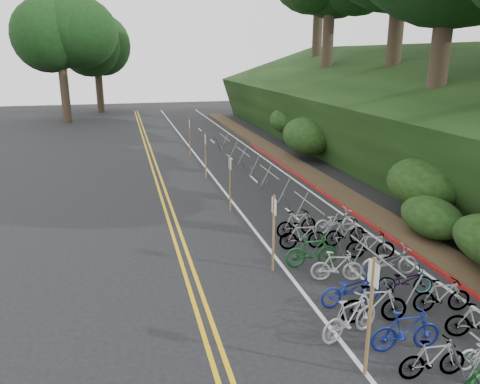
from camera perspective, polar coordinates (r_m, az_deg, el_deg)
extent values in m
plane|color=black|center=(10.96, 9.46, -20.92)|extent=(120.00, 120.00, 0.00)
cube|color=gold|center=(19.15, -8.58, -3.92)|extent=(0.12, 80.00, 0.01)
cube|color=gold|center=(19.18, -7.69, -3.85)|extent=(0.12, 80.00, 0.01)
cube|color=silver|center=(19.66, 0.59, -3.17)|extent=(0.12, 80.00, 0.01)
cube|color=silver|center=(21.07, 11.72, -2.17)|extent=(0.12, 80.00, 0.01)
cube|color=silver|center=(15.24, 14.31, -9.80)|extent=(0.10, 1.60, 0.01)
cube|color=silver|center=(20.27, 6.35, -2.66)|extent=(0.10, 1.60, 0.01)
cube|color=silver|center=(25.72, 1.72, 1.58)|extent=(0.10, 1.60, 0.01)
cube|color=silver|center=(31.38, -1.28, 4.32)|extent=(0.10, 1.60, 0.01)
cube|color=silver|center=(37.14, -3.37, 6.20)|extent=(0.10, 1.60, 0.01)
cube|color=silver|center=(42.97, -4.90, 7.58)|extent=(0.10, 1.60, 0.01)
cube|color=maroon|center=(22.98, 10.71, -0.42)|extent=(0.25, 28.00, 0.10)
cube|color=black|center=(34.72, 15.90, 9.56)|extent=(12.32, 44.00, 9.11)
cube|color=#382819|center=(32.24, 4.46, 4.74)|extent=(1.40, 44.00, 0.16)
ellipsoid|color=#284C19|center=(20.40, 21.51, 0.93)|extent=(2.60, 3.64, 2.08)
ellipsoid|color=#284C19|center=(25.85, 16.19, 5.52)|extent=(2.20, 3.08, 1.76)
ellipsoid|color=#284C19|center=(30.61, 8.22, 6.81)|extent=(3.00, 4.20, 2.40)
ellipsoid|color=#284C19|center=(36.37, 5.68, 8.68)|extent=(2.40, 3.36, 1.92)
ellipsoid|color=#284C19|center=(40.46, 5.53, 10.45)|extent=(2.80, 3.92, 2.24)
ellipsoid|color=#284C19|center=(18.47, 22.30, -2.83)|extent=(1.80, 2.52, 1.44)
ellipsoid|color=#284C19|center=(29.59, 13.77, 8.22)|extent=(3.20, 4.48, 2.56)
cylinder|color=#2D2319|center=(24.76, 23.09, 14.38)|extent=(0.90, 0.90, 7.51)
cylinder|color=#2D2319|center=(32.80, 18.36, 17.16)|extent=(0.95, 0.95, 8.51)
cylinder|color=#2D2319|center=(39.40, 10.55, 15.77)|extent=(0.87, 0.87, 7.01)
cylinder|color=#2D2319|center=(47.74, 9.36, 17.35)|extent=(0.93, 0.93, 8.01)
cylinder|color=#2D2319|center=(50.29, -20.60, 11.63)|extent=(0.85, 0.85, 6.51)
ellipsoid|color=black|center=(50.24, -21.31, 18.35)|extent=(8.90, 8.90, 8.45)
cylinder|color=#2D2319|center=(58.06, -16.78, 12.24)|extent=(0.82, 0.82, 6.00)
ellipsoid|color=black|center=(57.97, -17.24, 17.50)|extent=(7.78, 7.78, 7.39)
cylinder|color=gray|center=(11.13, 25.07, -18.21)|extent=(0.57, 0.04, 1.12)
cylinder|color=gray|center=(13.93, 16.21, -7.33)|extent=(0.05, 3.00, 0.05)
cylinder|color=gray|center=(12.98, 18.04, -12.16)|extent=(0.58, 0.04, 1.13)
cylinder|color=gray|center=(13.27, 20.14, -11.72)|extent=(0.58, 0.04, 1.13)
cylinder|color=gray|center=(15.15, 12.47, -7.44)|extent=(0.58, 0.04, 1.13)
cylinder|color=gray|center=(15.40, 14.35, -7.18)|extent=(0.58, 0.04, 1.13)
cylinder|color=gray|center=(18.11, 8.36, -1.27)|extent=(0.05, 3.00, 0.05)
cylinder|color=gray|center=(16.98, 9.19, -4.58)|extent=(0.58, 0.04, 1.13)
cylinder|color=gray|center=(17.21, 10.91, -4.39)|extent=(0.58, 0.04, 1.13)
cylinder|color=gray|center=(19.43, 5.97, -1.73)|extent=(0.58, 0.04, 1.13)
cylinder|color=gray|center=(19.62, 7.50, -1.60)|extent=(0.58, 0.04, 1.13)
cylinder|color=gray|center=(22.63, 3.57, 2.47)|extent=(0.05, 3.00, 0.05)
cylinder|color=gray|center=(21.41, 3.96, 0.05)|extent=(0.58, 0.04, 1.13)
cylinder|color=gray|center=(21.59, 5.38, 0.15)|extent=(0.58, 0.04, 1.13)
cylinder|color=gray|center=(23.99, 1.90, 1.89)|extent=(0.58, 0.04, 1.13)
cylinder|color=gray|center=(24.15, 3.17, 1.97)|extent=(0.58, 0.04, 1.13)
cylinder|color=gray|center=(27.32, 0.39, 4.94)|extent=(0.05, 3.00, 0.05)
cylinder|color=gray|center=(26.05, 0.56, 3.07)|extent=(0.58, 0.04, 1.13)
cylinder|color=gray|center=(26.19, 1.75, 3.14)|extent=(0.58, 0.04, 1.13)
cylinder|color=gray|center=(28.70, -0.86, 4.33)|extent=(0.58, 0.04, 1.13)
cylinder|color=gray|center=(28.83, 0.22, 4.39)|extent=(0.58, 0.04, 1.13)
cylinder|color=gray|center=(32.10, -1.87, 6.67)|extent=(0.05, 3.00, 0.05)
cylinder|color=gray|center=(30.80, -1.81, 5.16)|extent=(0.58, 0.04, 1.13)
cylinder|color=gray|center=(30.92, -0.80, 5.22)|extent=(0.58, 0.04, 1.13)
cylinder|color=gray|center=(33.49, -2.85, 6.07)|extent=(0.58, 0.04, 1.13)
cylinder|color=gray|center=(33.60, -1.91, 6.12)|extent=(0.58, 0.04, 1.13)
cylinder|color=brown|center=(10.38, 15.52, -14.60)|extent=(0.08, 0.08, 2.73)
cube|color=silver|center=(9.90, 15.97, -9.55)|extent=(0.02, 0.40, 0.50)
cylinder|color=brown|center=(14.63, 4.10, -5.09)|extent=(0.08, 0.08, 2.50)
cube|color=silver|center=(14.33, 4.17, -1.74)|extent=(0.02, 0.40, 0.50)
cylinder|color=brown|center=(20.12, -1.22, 1.01)|extent=(0.08, 0.08, 2.50)
cube|color=silver|center=(19.90, -1.24, 3.51)|extent=(0.02, 0.40, 0.50)
cylinder|color=brown|center=(25.84, -4.23, 4.45)|extent=(0.08, 0.08, 2.50)
cube|color=silver|center=(25.67, -4.27, 6.42)|extent=(0.02, 0.40, 0.50)
cylinder|color=brown|center=(31.66, -6.15, 6.63)|extent=(0.08, 0.08, 2.50)
cube|color=silver|center=(31.52, -6.20, 8.24)|extent=(0.02, 0.40, 0.50)
imported|color=#9E9EA3|center=(11.93, 13.28, -14.67)|extent=(1.05, 1.85, 1.07)
imported|color=slate|center=(11.22, 22.46, -18.24)|extent=(0.54, 1.56, 0.92)
imported|color=navy|center=(11.85, 19.59, -15.61)|extent=(0.63, 1.74, 1.03)
imported|color=slate|center=(12.97, 27.11, -13.83)|extent=(0.97, 1.60, 0.93)
imported|color=slate|center=(12.67, 16.01, -12.97)|extent=(0.76, 1.81, 1.06)
imported|color=slate|center=(13.77, 23.41, -11.51)|extent=(0.68, 1.63, 0.95)
imported|color=navy|center=(13.36, 13.41, -11.34)|extent=(0.77, 1.89, 0.97)
imported|color=slate|center=(14.34, 19.44, -10.13)|extent=(0.88, 1.69, 0.84)
imported|color=beige|center=(14.56, 11.74, -8.85)|extent=(0.84, 1.65, 0.96)
imported|color=#9E9EA3|center=(15.31, 17.76, -8.01)|extent=(0.81, 1.87, 0.95)
imported|color=#144C1E|center=(15.34, 8.76, -7.12)|extent=(0.60, 1.79, 1.06)
imported|color=slate|center=(16.30, 15.63, -6.26)|extent=(0.90, 1.68, 0.97)
imported|color=slate|center=(16.59, 7.65, -5.30)|extent=(0.70, 1.72, 1.00)
imported|color=slate|center=(17.21, 12.72, -4.79)|extent=(0.64, 1.69, 0.99)
imported|color=slate|center=(17.74, 6.92, -3.80)|extent=(0.72, 1.73, 1.01)
imported|color=beige|center=(18.31, 11.58, -3.50)|extent=(0.77, 1.82, 0.93)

